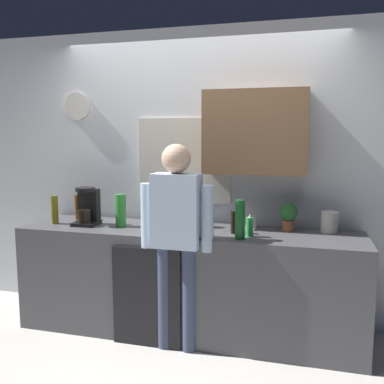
{
  "coord_description": "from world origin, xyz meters",
  "views": [
    {
      "loc": [
        0.92,
        -2.97,
        1.66
      ],
      "look_at": [
        0.05,
        0.25,
        1.21
      ],
      "focal_mm": 39.23,
      "sensor_mm": 36.0,
      "label": 1
    }
  ],
  "objects_px": {
    "storage_canister": "(330,222)",
    "person_at_sink": "(177,230)",
    "coffee_maker": "(87,208)",
    "potted_plant": "(288,215)",
    "bottle_olive_oil": "(55,210)",
    "mixing_bowl": "(171,219)",
    "bottle_amber_beer": "(78,207)",
    "cup_yellow_cup": "(174,223)",
    "bottle_green_wine": "(240,220)",
    "bottle_clear_soda": "(121,210)",
    "dish_soap": "(250,227)",
    "bottle_dark_sauce": "(234,222)",
    "cup_blue_mug": "(209,221)",
    "cup_white_mug": "(253,222)"
  },
  "relations": [
    {
      "from": "dish_soap",
      "to": "bottle_amber_beer",
      "type": "bearing_deg",
      "value": 170.92
    },
    {
      "from": "bottle_olive_oil",
      "to": "bottle_amber_beer",
      "type": "height_order",
      "value": "bottle_olive_oil"
    },
    {
      "from": "bottle_green_wine",
      "to": "bottle_dark_sauce",
      "type": "relative_size",
      "value": 1.67
    },
    {
      "from": "cup_yellow_cup",
      "to": "cup_white_mug",
      "type": "height_order",
      "value": "cup_white_mug"
    },
    {
      "from": "bottle_green_wine",
      "to": "bottle_olive_oil",
      "type": "relative_size",
      "value": 1.2
    },
    {
      "from": "bottle_dark_sauce",
      "to": "storage_canister",
      "type": "distance_m",
      "value": 0.77
    },
    {
      "from": "coffee_maker",
      "to": "dish_soap",
      "type": "height_order",
      "value": "coffee_maker"
    },
    {
      "from": "bottle_green_wine",
      "to": "cup_yellow_cup",
      "type": "xyz_separation_m",
      "value": [
        -0.59,
        0.25,
        -0.11
      ]
    },
    {
      "from": "bottle_olive_oil",
      "to": "bottle_dark_sauce",
      "type": "height_order",
      "value": "bottle_olive_oil"
    },
    {
      "from": "storage_canister",
      "to": "person_at_sink",
      "type": "distance_m",
      "value": 1.24
    },
    {
      "from": "bottle_green_wine",
      "to": "bottle_dark_sauce",
      "type": "xyz_separation_m",
      "value": [
        -0.07,
        0.18,
        -0.06
      ]
    },
    {
      "from": "bottle_clear_soda",
      "to": "potted_plant",
      "type": "distance_m",
      "value": 1.41
    },
    {
      "from": "bottle_clear_soda",
      "to": "cup_yellow_cup",
      "type": "distance_m",
      "value": 0.47
    },
    {
      "from": "storage_canister",
      "to": "person_at_sink",
      "type": "height_order",
      "value": "person_at_sink"
    },
    {
      "from": "dish_soap",
      "to": "person_at_sink",
      "type": "xyz_separation_m",
      "value": [
        -0.53,
        -0.2,
        -0.02
      ]
    },
    {
      "from": "potted_plant",
      "to": "bottle_clear_soda",
      "type": "bearing_deg",
      "value": -171.51
    },
    {
      "from": "potted_plant",
      "to": "dish_soap",
      "type": "relative_size",
      "value": 1.28
    },
    {
      "from": "bottle_clear_soda",
      "to": "cup_blue_mug",
      "type": "distance_m",
      "value": 0.76
    },
    {
      "from": "coffee_maker",
      "to": "potted_plant",
      "type": "bearing_deg",
      "value": 6.9
    },
    {
      "from": "bottle_amber_beer",
      "to": "bottle_dark_sauce",
      "type": "relative_size",
      "value": 1.28
    },
    {
      "from": "bottle_dark_sauce",
      "to": "cup_blue_mug",
      "type": "bearing_deg",
      "value": 146.05
    },
    {
      "from": "cup_white_mug",
      "to": "mixing_bowl",
      "type": "relative_size",
      "value": 0.43
    },
    {
      "from": "bottle_olive_oil",
      "to": "dish_soap",
      "type": "bearing_deg",
      "value": -1.21
    },
    {
      "from": "coffee_maker",
      "to": "bottle_olive_oil",
      "type": "height_order",
      "value": "coffee_maker"
    },
    {
      "from": "person_at_sink",
      "to": "coffee_maker",
      "type": "bearing_deg",
      "value": 162.38
    },
    {
      "from": "bottle_green_wine",
      "to": "potted_plant",
      "type": "height_order",
      "value": "bottle_green_wine"
    },
    {
      "from": "bottle_dark_sauce",
      "to": "bottle_green_wine",
      "type": "bearing_deg",
      "value": -68.12
    },
    {
      "from": "cup_blue_mug",
      "to": "bottle_clear_soda",
      "type": "bearing_deg",
      "value": -167.15
    },
    {
      "from": "bottle_olive_oil",
      "to": "cup_blue_mug",
      "type": "bearing_deg",
      "value": 8.73
    },
    {
      "from": "mixing_bowl",
      "to": "dish_soap",
      "type": "xyz_separation_m",
      "value": [
        0.74,
        -0.32,
        0.04
      ]
    },
    {
      "from": "cup_yellow_cup",
      "to": "cup_white_mug",
      "type": "distance_m",
      "value": 0.67
    },
    {
      "from": "bottle_olive_oil",
      "to": "person_at_sink",
      "type": "relative_size",
      "value": 0.16
    },
    {
      "from": "cup_yellow_cup",
      "to": "potted_plant",
      "type": "xyz_separation_m",
      "value": [
        0.93,
        0.14,
        0.09
      ]
    },
    {
      "from": "bottle_green_wine",
      "to": "cup_blue_mug",
      "type": "bearing_deg",
      "value": 132.42
    },
    {
      "from": "mixing_bowl",
      "to": "person_at_sink",
      "type": "bearing_deg",
      "value": -67.96
    },
    {
      "from": "bottle_amber_beer",
      "to": "cup_yellow_cup",
      "type": "xyz_separation_m",
      "value": [
        0.97,
        -0.12,
        -0.07
      ]
    },
    {
      "from": "mixing_bowl",
      "to": "potted_plant",
      "type": "distance_m",
      "value": 1.02
    },
    {
      "from": "cup_yellow_cup",
      "to": "mixing_bowl",
      "type": "bearing_deg",
      "value": 115.14
    },
    {
      "from": "coffee_maker",
      "to": "bottle_amber_beer",
      "type": "distance_m",
      "value": 0.27
    },
    {
      "from": "coffee_maker",
      "to": "potted_plant",
      "type": "distance_m",
      "value": 1.72
    },
    {
      "from": "cup_yellow_cup",
      "to": "person_at_sink",
      "type": "distance_m",
      "value": 0.36
    },
    {
      "from": "bottle_olive_oil",
      "to": "person_at_sink",
      "type": "bearing_deg",
      "value": -11.04
    },
    {
      "from": "bottle_amber_beer",
      "to": "dish_soap",
      "type": "relative_size",
      "value": 1.28
    },
    {
      "from": "cup_blue_mug",
      "to": "person_at_sink",
      "type": "bearing_deg",
      "value": -108.96
    },
    {
      "from": "cup_blue_mug",
      "to": "bottle_dark_sauce",
      "type": "bearing_deg",
      "value": -33.95
    },
    {
      "from": "mixing_bowl",
      "to": "bottle_clear_soda",
      "type": "bearing_deg",
      "value": -146.25
    },
    {
      "from": "bottle_clear_soda",
      "to": "dish_soap",
      "type": "xyz_separation_m",
      "value": [
        1.11,
        -0.08,
        -0.06
      ]
    },
    {
      "from": "bottle_olive_oil",
      "to": "bottle_amber_beer",
      "type": "bearing_deg",
      "value": 65.38
    },
    {
      "from": "bottle_olive_oil",
      "to": "mixing_bowl",
      "type": "relative_size",
      "value": 1.14
    },
    {
      "from": "bottle_amber_beer",
      "to": "person_at_sink",
      "type": "distance_m",
      "value": 1.19
    }
  ]
}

